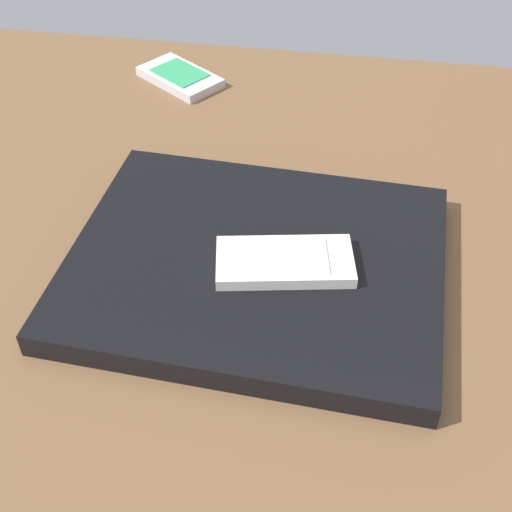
# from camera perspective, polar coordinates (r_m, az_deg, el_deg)

# --- Properties ---
(desk_surface) EXTENTS (1.20, 0.80, 0.03)m
(desk_surface) POSITION_cam_1_polar(r_m,az_deg,el_deg) (0.60, 5.81, -2.34)
(desk_surface) COLOR brown
(desk_surface) RESTS_ON ground
(laptop_closed) EXTENTS (0.32, 0.26, 0.02)m
(laptop_closed) POSITION_cam_1_polar(r_m,az_deg,el_deg) (0.58, 0.00, -0.68)
(laptop_closed) COLOR black
(laptop_closed) RESTS_ON desk_surface
(cell_phone_on_laptop) EXTENTS (0.12, 0.07, 0.01)m
(cell_phone_on_laptop) POSITION_cam_1_polar(r_m,az_deg,el_deg) (0.56, 2.38, -0.45)
(cell_phone_on_laptop) COLOR silver
(cell_phone_on_laptop) RESTS_ON laptop_closed
(cell_phone_on_desk) EXTENTS (0.11, 0.10, 0.01)m
(cell_phone_on_desk) POSITION_cam_1_polar(r_m,az_deg,el_deg) (0.86, -6.27, 14.43)
(cell_phone_on_desk) COLOR silver
(cell_phone_on_desk) RESTS_ON desk_surface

